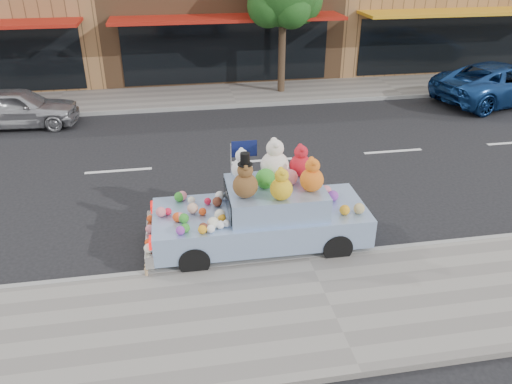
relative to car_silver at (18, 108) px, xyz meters
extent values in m
plane|color=black|center=(7.46, -4.24, -0.65)|extent=(120.00, 120.00, 0.00)
cube|color=gray|center=(7.46, -10.74, -0.59)|extent=(60.00, 3.00, 0.12)
cube|color=gray|center=(7.46, 2.26, -0.59)|extent=(60.00, 3.00, 0.12)
cube|color=gray|center=(7.46, -9.24, -0.59)|extent=(60.00, 0.12, 0.13)
cube|color=gray|center=(7.46, 0.76, -0.59)|extent=(60.00, 0.12, 0.13)
cube|color=black|center=(7.46, 3.74, 0.75)|extent=(8.50, 0.06, 2.40)
cube|color=#A41A0F|center=(7.46, 2.86, 2.25)|extent=(9.00, 1.80, 0.12)
cube|color=black|center=(17.46, 3.74, 0.75)|extent=(8.50, 0.06, 2.40)
cube|color=orange|center=(17.46, 2.86, 2.25)|extent=(9.00, 1.80, 0.12)
cylinder|color=#38281C|center=(9.46, 2.26, 0.95)|extent=(0.28, 0.28, 3.20)
sphere|color=#144212|center=(10.16, 2.56, 2.87)|extent=(1.80, 1.80, 1.80)
sphere|color=#144212|center=(8.86, 2.06, 2.77)|extent=(1.60, 1.60, 1.60)
sphere|color=#144212|center=(9.66, 1.66, 2.67)|extent=(1.40, 1.40, 1.40)
imported|color=#A8A8AD|center=(0.00, 0.00, 0.00)|extent=(3.91, 1.76, 1.30)
imported|color=navy|center=(17.48, -0.29, 0.10)|extent=(5.81, 3.63, 1.50)
cylinder|color=black|center=(8.03, -9.31, -0.35)|extent=(0.60, 0.21, 0.60)
cylinder|color=black|center=(8.04, -7.75, -0.35)|extent=(0.60, 0.21, 0.60)
cylinder|color=black|center=(5.23, -9.28, -0.35)|extent=(0.60, 0.21, 0.60)
cylinder|color=black|center=(5.24, -7.72, -0.35)|extent=(0.60, 0.21, 0.60)
cube|color=#92AED9|center=(6.64, -8.51, -0.10)|extent=(4.32, 1.74, 0.60)
cube|color=#92AED9|center=(6.94, -8.51, 0.45)|extent=(1.92, 1.52, 0.50)
cube|color=silver|center=(4.42, -8.49, -0.25)|extent=(0.18, 1.78, 0.26)
cube|color=red|center=(4.46, -9.17, 0.07)|extent=(0.06, 0.28, 0.16)
cube|color=red|center=(4.47, -7.81, 0.07)|extent=(0.06, 0.28, 0.16)
cube|color=black|center=(5.99, -8.50, 0.45)|extent=(0.05, 1.30, 0.40)
sphere|color=brown|center=(6.28, -8.86, 0.94)|extent=(0.48, 0.48, 0.48)
sphere|color=brown|center=(6.28, -8.86, 1.25)|extent=(0.30, 0.30, 0.30)
sphere|color=brown|center=(6.28, -8.96, 1.35)|extent=(0.11, 0.11, 0.11)
sphere|color=brown|center=(6.28, -8.75, 1.35)|extent=(0.11, 0.11, 0.11)
cylinder|color=black|center=(6.28, -8.86, 1.38)|extent=(0.28, 0.28, 0.02)
cylinder|color=black|center=(6.28, -8.86, 1.49)|extent=(0.18, 0.18, 0.22)
sphere|color=beige|center=(6.99, -8.16, 0.99)|extent=(0.58, 0.58, 0.58)
sphere|color=beige|center=(6.99, -8.16, 1.36)|extent=(0.36, 0.36, 0.36)
sphere|color=beige|center=(6.99, -8.29, 1.48)|extent=(0.14, 0.14, 0.14)
sphere|color=beige|center=(6.99, -8.04, 1.48)|extent=(0.14, 0.14, 0.14)
sphere|color=#DE5E14|center=(7.58, -8.82, 0.93)|extent=(0.46, 0.46, 0.46)
sphere|color=#DE5E14|center=(7.58, -8.82, 1.23)|extent=(0.29, 0.29, 0.29)
sphere|color=#DE5E14|center=(7.58, -8.92, 1.32)|extent=(0.11, 0.11, 0.11)
sphere|color=#DE5E14|center=(7.58, -8.72, 1.32)|extent=(0.11, 0.11, 0.11)
sphere|color=#AF121F|center=(7.54, -8.12, 0.93)|extent=(0.46, 0.46, 0.46)
sphere|color=#AF121F|center=(7.54, -8.12, 1.22)|extent=(0.28, 0.28, 0.28)
sphere|color=#AF121F|center=(7.54, -8.22, 1.31)|extent=(0.11, 0.11, 0.11)
sphere|color=#AF121F|center=(7.54, -8.02, 1.31)|extent=(0.11, 0.11, 0.11)
sphere|color=silver|center=(6.34, -8.06, 0.92)|extent=(0.44, 0.44, 0.44)
sphere|color=silver|center=(6.34, -8.06, 1.20)|extent=(0.27, 0.27, 0.27)
sphere|color=silver|center=(6.34, -8.15, 1.29)|extent=(0.10, 0.10, 0.10)
sphere|color=silver|center=(6.34, -7.96, 1.29)|extent=(0.10, 0.10, 0.10)
sphere|color=gold|center=(6.93, -9.06, 0.91)|extent=(0.43, 0.43, 0.43)
sphere|color=gold|center=(6.93, -9.06, 1.19)|extent=(0.27, 0.27, 0.27)
sphere|color=gold|center=(6.93, -9.16, 1.28)|extent=(0.10, 0.10, 0.10)
sphere|color=gold|center=(6.93, -8.97, 1.28)|extent=(0.10, 0.10, 0.10)
sphere|color=#2D8724|center=(6.74, -8.51, 0.88)|extent=(0.40, 0.40, 0.40)
sphere|color=#D16872|center=(7.24, -8.47, 0.85)|extent=(0.32, 0.32, 0.32)
sphere|color=#2D8724|center=(5.04, -7.88, 0.30)|extent=(0.20, 0.20, 0.20)
sphere|color=orange|center=(5.42, -9.22, 0.28)|extent=(0.17, 0.17, 0.17)
sphere|color=beige|center=(5.79, -8.78, 0.31)|extent=(0.22, 0.22, 0.22)
sphere|color=red|center=(4.80, -8.41, 0.27)|extent=(0.15, 0.15, 0.15)
sphere|color=#CA3E13|center=(5.47, -8.54, 0.28)|extent=(0.15, 0.15, 0.15)
sphere|color=#CA3E13|center=(4.98, -8.70, 0.29)|extent=(0.19, 0.19, 0.19)
sphere|color=red|center=(5.61, -8.12, 0.27)|extent=(0.14, 0.14, 0.14)
sphere|color=beige|center=(5.28, -8.03, 0.28)|extent=(0.16, 0.16, 0.16)
sphere|color=white|center=(5.76, -9.11, 0.28)|extent=(0.16, 0.16, 0.16)
sphere|color=white|center=(5.88, -9.06, 0.27)|extent=(0.14, 0.14, 0.14)
sphere|color=red|center=(5.10, -8.70, 0.27)|extent=(0.15, 0.15, 0.15)
sphere|color=#D16872|center=(5.11, -7.84, 0.30)|extent=(0.20, 0.20, 0.20)
sphere|color=#D16872|center=(5.59, -8.98, 0.27)|extent=(0.14, 0.14, 0.14)
sphere|color=#D16872|center=(5.03, -8.71, 0.29)|extent=(0.19, 0.19, 0.19)
sphere|color=#2D8724|center=(5.10, -8.77, 0.30)|extent=(0.19, 0.19, 0.19)
sphere|color=white|center=(5.58, -9.21, 0.28)|extent=(0.16, 0.16, 0.16)
sphere|color=white|center=(5.88, -7.97, 0.30)|extent=(0.20, 0.20, 0.20)
sphere|color=#562718|center=(5.44, -9.14, 0.28)|extent=(0.17, 0.17, 0.17)
sphere|color=#2D8724|center=(5.11, -9.12, 0.29)|extent=(0.18, 0.18, 0.18)
sphere|color=orange|center=(5.81, -8.85, 0.28)|extent=(0.17, 0.17, 0.17)
sphere|color=beige|center=(5.64, -9.05, 0.31)|extent=(0.22, 0.22, 0.22)
sphere|color=#D16872|center=(4.67, -8.45, 0.30)|extent=(0.20, 0.20, 0.20)
sphere|color=purple|center=(5.02, -9.19, 0.28)|extent=(0.17, 0.17, 0.17)
sphere|color=#562718|center=(5.80, -8.23, 0.30)|extent=(0.20, 0.20, 0.20)
sphere|color=#D8A88C|center=(5.29, -8.45, 0.32)|extent=(0.22, 0.22, 0.22)
sphere|color=#CA3E13|center=(4.42, -8.07, -0.05)|extent=(0.14, 0.14, 0.14)
sphere|color=beige|center=(4.41, -9.20, -0.03)|extent=(0.18, 0.18, 0.18)
sphere|color=tan|center=(4.42, -8.01, -0.06)|extent=(0.13, 0.13, 0.13)
sphere|color=#2D8724|center=(4.41, -8.97, -0.06)|extent=(0.13, 0.13, 0.13)
sphere|color=orange|center=(4.41, -9.15, -0.05)|extent=(0.13, 0.13, 0.13)
sphere|color=#D16872|center=(4.42, -8.50, -0.04)|extent=(0.17, 0.17, 0.17)
sphere|color=#CA3E13|center=(4.41, -8.98, -0.04)|extent=(0.16, 0.16, 0.16)
sphere|color=orange|center=(8.24, -9.00, 0.30)|extent=(0.21, 0.21, 0.21)
sphere|color=#D16872|center=(8.10, -8.19, 0.32)|extent=(0.25, 0.25, 0.25)
sphere|color=tan|center=(8.53, -9.01, 0.31)|extent=(0.22, 0.22, 0.22)
sphere|color=purple|center=(8.19, -8.41, 0.31)|extent=(0.23, 0.23, 0.23)
cylinder|color=#997A54|center=(4.33, -9.34, -0.49)|extent=(0.06, 0.06, 0.17)
sphere|color=#997A54|center=(4.33, -9.34, -0.39)|extent=(0.07, 0.07, 0.07)
cylinder|color=#997A54|center=(4.33, -9.21, -0.49)|extent=(0.06, 0.06, 0.17)
sphere|color=#997A54|center=(4.33, -9.21, -0.39)|extent=(0.07, 0.07, 0.07)
cylinder|color=#997A54|center=(4.33, -9.08, -0.49)|extent=(0.06, 0.06, 0.17)
sphere|color=#997A54|center=(4.33, -9.08, -0.39)|extent=(0.07, 0.07, 0.07)
cylinder|color=#997A54|center=(4.33, -8.94, -0.49)|extent=(0.06, 0.06, 0.17)
sphere|color=#997A54|center=(4.33, -8.94, -0.39)|extent=(0.07, 0.07, 0.07)
cylinder|color=#997A54|center=(4.33, -8.81, -0.49)|extent=(0.06, 0.06, 0.17)
sphere|color=#997A54|center=(4.33, -8.81, -0.39)|extent=(0.07, 0.07, 0.07)
cylinder|color=#997A54|center=(4.33, -8.68, -0.49)|extent=(0.06, 0.06, 0.17)
sphere|color=#997A54|center=(4.33, -8.68, -0.39)|extent=(0.07, 0.07, 0.07)
cylinder|color=#997A54|center=(4.34, -8.55, -0.49)|extent=(0.06, 0.06, 0.17)
sphere|color=#997A54|center=(4.34, -8.55, -0.39)|extent=(0.07, 0.07, 0.07)
cylinder|color=#997A54|center=(4.34, -8.42, -0.49)|extent=(0.06, 0.06, 0.17)
sphere|color=#997A54|center=(4.34, -8.42, -0.39)|extent=(0.07, 0.07, 0.07)
cylinder|color=#997A54|center=(4.34, -8.29, -0.49)|extent=(0.06, 0.06, 0.17)
sphere|color=#997A54|center=(4.34, -8.29, -0.39)|extent=(0.07, 0.07, 0.07)
cylinder|color=#997A54|center=(4.34, -8.16, -0.49)|extent=(0.06, 0.06, 0.17)
sphere|color=#997A54|center=(4.34, -8.16, -0.39)|extent=(0.07, 0.07, 0.07)
cylinder|color=#997A54|center=(4.34, -8.03, -0.49)|extent=(0.06, 0.06, 0.17)
sphere|color=#997A54|center=(4.34, -8.03, -0.39)|extent=(0.07, 0.07, 0.07)
cylinder|color=#997A54|center=(4.34, -7.90, -0.49)|extent=(0.06, 0.06, 0.17)
sphere|color=#997A54|center=(4.34, -7.90, -0.39)|extent=(0.07, 0.07, 0.07)
cylinder|color=#997A54|center=(4.34, -7.77, -0.49)|extent=(0.06, 0.06, 0.17)
sphere|color=#997A54|center=(4.34, -7.77, -0.39)|extent=(0.07, 0.07, 0.07)
cylinder|color=#997A54|center=(4.35, -7.64, -0.49)|extent=(0.06, 0.06, 0.17)
sphere|color=#997A54|center=(4.35, -7.64, -0.39)|extent=(0.07, 0.07, 0.07)
cylinder|color=silver|center=(6.14, -7.86, 1.05)|extent=(0.02, 0.02, 0.70)
cube|color=#0C1447|center=(6.42, -7.84, 1.26)|extent=(0.52, 0.03, 0.34)
camera|label=1|loc=(5.04, -17.12, 5.14)|focal=35.00mm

